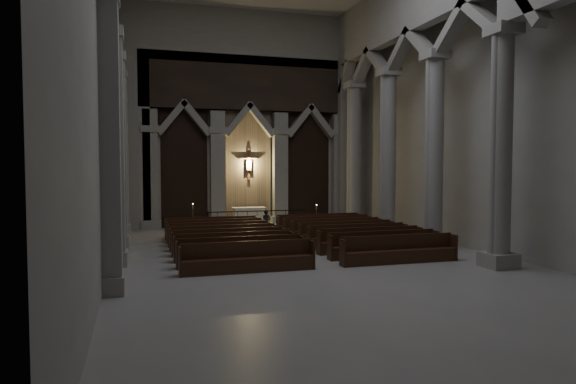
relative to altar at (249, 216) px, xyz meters
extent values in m
plane|color=#A09D98|center=(0.13, -11.06, -0.62)|extent=(24.00, 24.00, 0.00)
cube|color=#9D9A92|center=(0.13, 0.94, 5.38)|extent=(14.00, 0.10, 12.00)
cube|color=#9D9A92|center=(-6.87, -11.06, 5.38)|extent=(0.10, 24.00, 12.00)
cube|color=#9D9A92|center=(7.13, -11.06, 5.38)|extent=(0.10, 24.00, 12.00)
cube|color=#98968E|center=(-5.27, 0.44, 2.58)|extent=(0.80, 0.50, 6.40)
cube|color=#98968E|center=(-5.27, 0.44, -0.37)|extent=(1.05, 0.70, 0.50)
cube|color=#98968E|center=(-5.27, 0.44, 4.73)|extent=(1.00, 0.65, 0.35)
cube|color=#98968E|center=(-1.67, 0.44, 2.58)|extent=(0.80, 0.50, 6.40)
cube|color=#98968E|center=(-1.67, 0.44, -0.37)|extent=(1.05, 0.70, 0.50)
cube|color=#98968E|center=(-1.67, 0.44, 4.73)|extent=(1.00, 0.65, 0.35)
cube|color=#98968E|center=(1.93, 0.44, 2.58)|extent=(0.80, 0.50, 6.40)
cube|color=#98968E|center=(1.93, 0.44, -0.37)|extent=(1.05, 0.70, 0.50)
cube|color=#98968E|center=(1.93, 0.44, 4.73)|extent=(1.00, 0.65, 0.35)
cube|color=#98968E|center=(5.53, 0.44, 2.58)|extent=(0.80, 0.50, 6.40)
cube|color=#98968E|center=(5.53, 0.44, -0.37)|extent=(1.05, 0.70, 0.50)
cube|color=#98968E|center=(5.53, 0.44, 4.73)|extent=(1.00, 0.65, 0.35)
cube|color=black|center=(-3.47, 0.79, 2.88)|extent=(2.60, 0.15, 7.00)
cube|color=#8C765A|center=(0.13, 0.79, 2.88)|extent=(2.60, 0.15, 7.00)
cube|color=black|center=(3.73, 0.79, 2.88)|extent=(2.60, 0.15, 7.00)
cube|color=black|center=(0.13, 0.44, 7.38)|extent=(12.00, 0.50, 3.00)
cube|color=#98968E|center=(-6.07, 0.44, 3.88)|extent=(1.60, 0.50, 9.00)
cube|color=#98968E|center=(6.33, 0.44, 3.88)|extent=(1.60, 0.50, 9.00)
cube|color=#98968E|center=(0.13, 0.44, 9.88)|extent=(14.00, 0.50, 3.00)
plane|color=#FFD172|center=(0.13, 0.76, 2.88)|extent=(1.50, 0.00, 1.50)
cube|color=brown|center=(0.13, 0.67, 2.88)|extent=(0.13, 0.08, 1.80)
cube|color=brown|center=(0.13, 0.67, 3.23)|extent=(1.10, 0.08, 0.13)
cube|color=tan|center=(0.13, 0.61, 2.83)|extent=(0.26, 0.10, 0.60)
sphere|color=tan|center=(0.13, 0.61, 3.23)|extent=(0.17, 0.17, 0.17)
cylinder|color=tan|center=(-0.13, 0.61, 3.20)|extent=(0.45, 0.08, 0.08)
cylinder|color=tan|center=(0.39, 0.61, 3.20)|extent=(0.45, 0.08, 0.08)
cube|color=#98968E|center=(5.63, -1.56, -0.37)|extent=(1.00, 1.00, 0.50)
cylinder|color=#98968E|center=(5.63, -1.56, 3.38)|extent=(0.70, 0.70, 7.50)
cube|color=#98968E|center=(5.63, -1.56, 7.23)|extent=(0.95, 0.95, 0.35)
cube|color=#98968E|center=(5.63, -5.56, -0.37)|extent=(1.00, 1.00, 0.50)
cylinder|color=#98968E|center=(5.63, -5.56, 3.38)|extent=(0.70, 0.70, 7.50)
cube|color=#98968E|center=(5.63, -5.56, 7.23)|extent=(0.95, 0.95, 0.35)
cube|color=#98968E|center=(5.63, -9.56, -0.37)|extent=(1.00, 1.00, 0.50)
cylinder|color=#98968E|center=(5.63, -9.56, 3.38)|extent=(0.70, 0.70, 7.50)
cube|color=#98968E|center=(5.63, -9.56, 7.23)|extent=(0.95, 0.95, 0.35)
cube|color=#98968E|center=(5.63, -13.56, -0.37)|extent=(1.00, 1.00, 0.50)
cylinder|color=#98968E|center=(5.63, -13.56, 3.38)|extent=(0.70, 0.70, 7.50)
cube|color=#98968E|center=(5.63, -13.56, 7.23)|extent=(0.95, 0.95, 0.35)
cube|color=#98968E|center=(5.63, 0.34, 3.98)|extent=(0.55, 1.20, 9.20)
cube|color=#98968E|center=(-6.62, -1.56, -0.37)|extent=(0.60, 1.00, 0.50)
cube|color=#98968E|center=(-6.62, -1.56, 3.38)|extent=(0.50, 0.80, 7.50)
cube|color=#98968E|center=(-6.62, -1.56, 7.23)|extent=(0.60, 1.00, 0.35)
cube|color=#98968E|center=(-6.62, -5.56, -0.37)|extent=(0.60, 1.00, 0.50)
cube|color=#98968E|center=(-6.62, -5.56, 3.38)|extent=(0.50, 0.80, 7.50)
cube|color=#98968E|center=(-6.62, -5.56, 7.23)|extent=(0.60, 1.00, 0.35)
cube|color=#98968E|center=(-6.62, -9.56, -0.37)|extent=(0.60, 1.00, 0.50)
cube|color=#98968E|center=(-6.62, -9.56, 3.38)|extent=(0.50, 0.80, 7.50)
cube|color=#98968E|center=(-6.62, -9.56, 7.23)|extent=(0.60, 1.00, 0.35)
cube|color=#98968E|center=(-6.62, -13.56, -0.37)|extent=(0.60, 1.00, 0.50)
cube|color=#98968E|center=(-6.62, -13.56, 3.38)|extent=(0.50, 0.80, 7.50)
cube|color=#98968E|center=(0.13, -0.46, -0.55)|extent=(8.50, 2.60, 0.15)
cube|color=silver|center=(0.00, 0.00, -0.02)|extent=(1.70, 0.66, 0.90)
cube|color=silver|center=(0.00, 0.00, 0.44)|extent=(1.84, 0.74, 0.04)
cube|color=black|center=(0.13, -1.44, 0.37)|extent=(5.24, 0.05, 0.05)
cube|color=black|center=(-2.50, -1.44, -0.10)|extent=(0.09, 0.09, 1.05)
cube|color=black|center=(2.75, -1.44, -0.10)|extent=(0.09, 0.09, 1.05)
cylinder|color=black|center=(-1.97, -1.44, -0.13)|extent=(0.02, 0.02, 0.96)
cylinder|color=black|center=(-1.45, -1.44, -0.13)|extent=(0.02, 0.02, 0.96)
cylinder|color=black|center=(-0.92, -1.44, -0.13)|extent=(0.02, 0.02, 0.96)
cylinder|color=black|center=(-0.40, -1.44, -0.13)|extent=(0.02, 0.02, 0.96)
cylinder|color=black|center=(0.13, -1.44, -0.13)|extent=(0.02, 0.02, 0.96)
cylinder|color=black|center=(0.65, -1.44, -0.13)|extent=(0.02, 0.02, 0.96)
cylinder|color=black|center=(1.17, -1.44, -0.13)|extent=(0.02, 0.02, 0.96)
cylinder|color=black|center=(1.70, -1.44, -0.13)|extent=(0.02, 0.02, 0.96)
cylinder|color=black|center=(2.22, -1.44, -0.13)|extent=(0.02, 0.02, 0.96)
cylinder|color=#AB7934|center=(-3.30, -1.96, -0.60)|extent=(0.26, 0.26, 0.05)
cylinder|color=#AB7934|center=(-3.30, -1.96, 0.02)|extent=(0.04, 0.04, 1.23)
cylinder|color=#AB7934|center=(-3.30, -1.96, 0.64)|extent=(0.13, 0.13, 0.02)
cylinder|color=beige|center=(-3.30, -1.96, 0.75)|extent=(0.05, 0.05, 0.21)
sphere|color=#EAC551|center=(-3.30, -1.96, 0.88)|extent=(0.05, 0.05, 0.05)
cylinder|color=#AB7934|center=(3.38, -1.67, -0.60)|extent=(0.22, 0.22, 0.05)
cylinder|color=#AB7934|center=(3.38, -1.67, -0.08)|extent=(0.03, 0.03, 1.04)
cylinder|color=#AB7934|center=(3.38, -1.67, 0.44)|extent=(0.11, 0.11, 0.02)
cylinder|color=beige|center=(3.38, -1.67, 0.54)|extent=(0.04, 0.04, 0.18)
sphere|color=#EAC551|center=(3.38, -1.67, 0.65)|extent=(0.04, 0.04, 0.04)
cube|color=black|center=(-2.57, -3.69, -0.39)|extent=(4.32, 0.41, 0.46)
cube|color=black|center=(-2.57, -3.50, 0.10)|extent=(4.32, 0.07, 0.51)
cube|color=black|center=(-4.73, -3.69, -0.16)|extent=(0.06, 0.46, 0.93)
cube|color=black|center=(-0.42, -3.69, -0.16)|extent=(0.06, 0.46, 0.93)
cube|color=black|center=(2.83, -3.69, -0.39)|extent=(4.32, 0.41, 0.46)
cube|color=black|center=(2.83, -3.50, 0.10)|extent=(4.32, 0.07, 0.51)
cube|color=black|center=(0.67, -3.69, -0.16)|extent=(0.06, 0.46, 0.93)
cube|color=black|center=(4.98, -3.69, -0.16)|extent=(0.06, 0.46, 0.93)
cube|color=black|center=(-2.57, -4.87, -0.39)|extent=(4.32, 0.41, 0.46)
cube|color=black|center=(-2.57, -4.67, 0.10)|extent=(4.32, 0.07, 0.51)
cube|color=black|center=(-4.73, -4.87, -0.16)|extent=(0.06, 0.46, 0.93)
cube|color=black|center=(-0.42, -4.87, -0.16)|extent=(0.06, 0.46, 0.93)
cube|color=black|center=(2.83, -4.87, -0.39)|extent=(4.32, 0.41, 0.46)
cube|color=black|center=(2.83, -4.67, 0.10)|extent=(4.32, 0.07, 0.51)
cube|color=black|center=(0.67, -4.87, -0.16)|extent=(0.06, 0.46, 0.93)
cube|color=black|center=(4.98, -4.87, -0.16)|extent=(0.06, 0.46, 0.93)
cube|color=black|center=(-2.57, -6.04, -0.39)|extent=(4.32, 0.41, 0.46)
cube|color=black|center=(-2.57, -5.85, 0.10)|extent=(4.32, 0.07, 0.51)
cube|color=black|center=(-4.73, -6.04, -0.16)|extent=(0.06, 0.46, 0.93)
cube|color=black|center=(-0.42, -6.04, -0.16)|extent=(0.06, 0.46, 0.93)
cube|color=black|center=(2.83, -6.04, -0.39)|extent=(4.32, 0.41, 0.46)
cube|color=black|center=(2.83, -5.85, 0.10)|extent=(4.32, 0.07, 0.51)
cube|color=black|center=(0.67, -6.04, -0.16)|extent=(0.06, 0.46, 0.93)
cube|color=black|center=(4.98, -6.04, -0.16)|extent=(0.06, 0.46, 0.93)
cube|color=black|center=(-2.57, -7.22, -0.39)|extent=(4.32, 0.41, 0.46)
cube|color=black|center=(-2.57, -7.03, 0.10)|extent=(4.32, 0.07, 0.51)
cube|color=black|center=(-4.73, -7.22, -0.16)|extent=(0.06, 0.46, 0.93)
cube|color=black|center=(-0.42, -7.22, -0.16)|extent=(0.06, 0.46, 0.93)
cube|color=black|center=(2.83, -7.22, -0.39)|extent=(4.32, 0.41, 0.46)
cube|color=black|center=(2.83, -7.03, 0.10)|extent=(4.32, 0.07, 0.51)
cube|color=black|center=(0.67, -7.22, -0.16)|extent=(0.06, 0.46, 0.93)
cube|color=black|center=(4.98, -7.22, -0.16)|extent=(0.06, 0.46, 0.93)
cube|color=black|center=(-2.57, -8.40, -0.39)|extent=(4.32, 0.41, 0.46)
cube|color=black|center=(-2.57, -8.20, 0.10)|extent=(4.32, 0.07, 0.51)
cube|color=black|center=(-4.73, -8.40, -0.16)|extent=(0.06, 0.46, 0.93)
cube|color=black|center=(-0.42, -8.40, -0.16)|extent=(0.06, 0.46, 0.93)
cube|color=black|center=(2.83, -8.40, -0.39)|extent=(4.32, 0.41, 0.46)
cube|color=black|center=(2.83, -8.20, 0.10)|extent=(4.32, 0.07, 0.51)
cube|color=black|center=(0.67, -8.40, -0.16)|extent=(0.06, 0.46, 0.93)
cube|color=black|center=(4.98, -8.40, -0.16)|extent=(0.06, 0.46, 0.93)
cube|color=black|center=(-2.57, -9.57, -0.39)|extent=(4.32, 0.41, 0.46)
cube|color=black|center=(-2.57, -9.38, 0.10)|extent=(4.32, 0.07, 0.51)
cube|color=black|center=(-4.73, -9.57, -0.16)|extent=(0.06, 0.46, 0.93)
cube|color=black|center=(-0.42, -9.57, -0.16)|extent=(0.06, 0.46, 0.93)
cube|color=black|center=(2.83, -9.57, -0.39)|extent=(4.32, 0.41, 0.46)
cube|color=black|center=(2.83, -9.38, 0.10)|extent=(4.32, 0.07, 0.51)
cube|color=black|center=(0.67, -9.57, -0.16)|extent=(0.06, 0.46, 0.93)
cube|color=black|center=(4.98, -9.57, -0.16)|extent=(0.06, 0.46, 0.93)
cube|color=black|center=(-2.57, -10.75, -0.39)|extent=(4.32, 0.41, 0.46)
cube|color=black|center=(-2.57, -10.56, 0.10)|extent=(4.32, 0.07, 0.51)
cube|color=black|center=(-4.73, -10.75, -0.16)|extent=(0.06, 0.46, 0.93)
cube|color=black|center=(-0.42, -10.75, -0.16)|extent=(0.06, 0.46, 0.93)
cube|color=black|center=(2.83, -10.75, -0.39)|extent=(4.32, 0.41, 0.46)
cube|color=black|center=(2.83, -10.56, 0.10)|extent=(4.32, 0.07, 0.51)
cube|color=black|center=(0.67, -10.75, -0.16)|extent=(0.06, 0.46, 0.93)
cube|color=black|center=(4.98, -10.75, -0.16)|extent=(0.06, 0.46, 0.93)
cube|color=black|center=(-2.57, -11.93, -0.39)|extent=(4.32, 0.41, 0.46)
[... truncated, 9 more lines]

